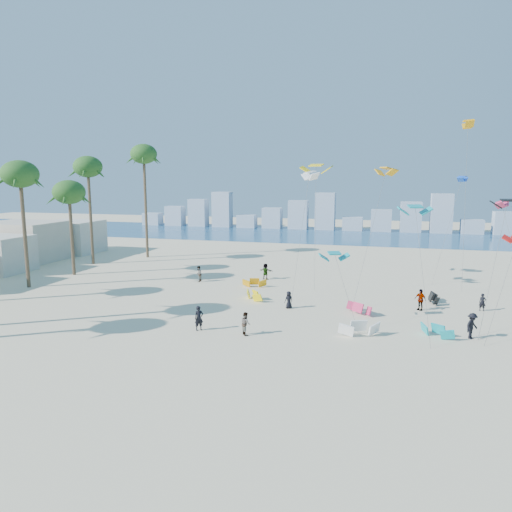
# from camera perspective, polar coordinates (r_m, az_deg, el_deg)

# --- Properties ---
(ground) EXTENTS (220.00, 220.00, 0.00)m
(ground) POSITION_cam_1_polar(r_m,az_deg,el_deg) (31.03, -13.55, -12.73)
(ground) COLOR beige
(ground) RESTS_ON ground
(ocean) EXTENTS (220.00, 220.00, 0.00)m
(ocean) POSITION_cam_1_polar(r_m,az_deg,el_deg) (98.78, 6.87, 2.63)
(ocean) COLOR navy
(ocean) RESTS_ON ground
(kitesurfer_near) EXTENTS (0.83, 0.81, 1.92)m
(kitesurfer_near) POSITION_cam_1_polar(r_m,az_deg,el_deg) (36.51, -6.96, -7.53)
(kitesurfer_near) COLOR black
(kitesurfer_near) RESTS_ON ground
(kitesurfer_mid) EXTENTS (1.02, 1.06, 1.73)m
(kitesurfer_mid) POSITION_cam_1_polar(r_m,az_deg,el_deg) (35.32, -1.28, -8.21)
(kitesurfer_mid) COLOR gray
(kitesurfer_mid) RESTS_ON ground
(kitesurfers_far) EXTENTS (29.31, 17.10, 1.93)m
(kitesurfers_far) POSITION_cam_1_polar(r_m,az_deg,el_deg) (45.53, 8.84, -4.21)
(kitesurfers_far) COLOR black
(kitesurfers_far) RESTS_ON ground
(grounded_kites) EXTENTS (20.40, 15.07, 1.02)m
(grounded_kites) POSITION_cam_1_polar(r_m,az_deg,el_deg) (41.80, 10.89, -6.18)
(grounded_kites) COLOR yellow
(grounded_kites) RESTS_ON ground
(flying_kites) EXTENTS (22.86, 26.46, 18.00)m
(flying_kites) POSITION_cam_1_polar(r_m,az_deg,el_deg) (47.97, 17.13, 9.19)
(flying_kites) COLOR #0D98A4
(flying_kites) RESTS_ON ground
(palm_row) EXTENTS (9.02, 44.80, 16.48)m
(palm_row) POSITION_cam_1_polar(r_m,az_deg,el_deg) (54.70, -26.15, 8.68)
(palm_row) COLOR brown
(palm_row) RESTS_ON ground
(distant_skyline) EXTENTS (85.00, 3.00, 8.40)m
(distant_skyline) POSITION_cam_1_polar(r_m,az_deg,el_deg) (108.50, 7.05, 4.86)
(distant_skyline) COLOR #9EADBF
(distant_skyline) RESTS_ON ground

